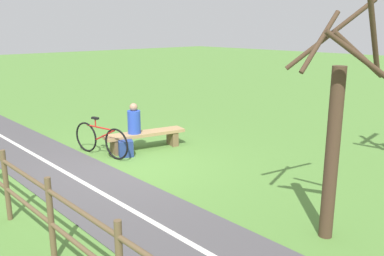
# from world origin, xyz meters

# --- Properties ---
(ground_plane) EXTENTS (80.00, 80.00, 0.00)m
(ground_plane) POSITION_xyz_m (0.00, 0.00, 0.00)
(ground_plane) COLOR #548438
(bench) EXTENTS (2.11, 0.91, 0.45)m
(bench) POSITION_xyz_m (-1.03, -0.77, 0.32)
(bench) COLOR #A88456
(bench) RESTS_ON ground_plane
(person_seated) EXTENTS (0.38, 0.38, 0.76)m
(person_seated) POSITION_xyz_m (-0.76, -0.84, 0.78)
(person_seated) COLOR #2847B7
(person_seated) RESTS_ON bench
(bicycle) EXTENTS (0.40, 1.79, 0.92)m
(bicycle) POSITION_xyz_m (0.05, -1.06, 0.39)
(bicycle) COLOR black
(bicycle) RESTS_ON ground_plane
(backpack) EXTENTS (0.41, 0.39, 0.39)m
(backpack) POSITION_xyz_m (-0.34, -0.60, 0.19)
(backpack) COLOR navy
(backpack) RESTS_ON ground_plane
(tree_far_left) EXTENTS (1.51, 1.51, 3.62)m
(tree_far_left) POSITION_xyz_m (-0.40, 4.64, 1.61)
(tree_far_left) COLOR #473323
(tree_far_left) RESTS_ON ground_plane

